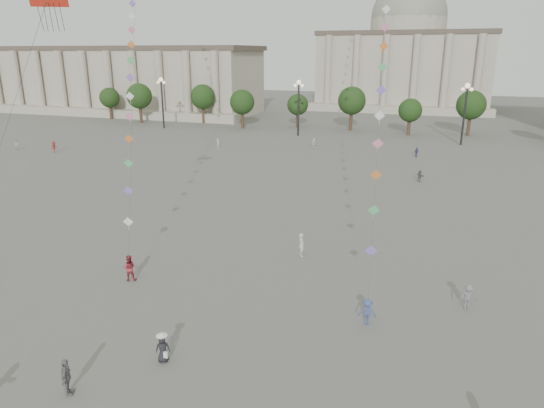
% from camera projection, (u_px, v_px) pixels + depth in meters
% --- Properties ---
extents(ground, '(360.00, 360.00, 0.00)m').
position_uv_depth(ground, '(213.00, 345.00, 27.29)').
color(ground, '#595754').
rests_on(ground, ground).
extents(hall_west, '(84.00, 26.22, 17.20)m').
position_uv_depth(hall_west, '(112.00, 80.00, 132.63)').
color(hall_west, '#A99D8E').
rests_on(hall_west, ground).
extents(hall_central, '(48.30, 34.30, 35.50)m').
position_uv_depth(hall_central, '(405.00, 57.00, 139.63)').
color(hall_central, '#A99D8E').
rests_on(hall_central, ground).
extents(tree_row, '(137.12, 5.12, 8.00)m').
position_uv_depth(tree_row, '(382.00, 106.00, 96.06)').
color(tree_row, '#3A2D1D').
rests_on(tree_row, ground).
extents(lamp_post_far_west, '(2.00, 0.90, 10.65)m').
position_uv_depth(lamp_post_far_west, '(162.00, 93.00, 102.13)').
color(lamp_post_far_west, '#262628').
rests_on(lamp_post_far_west, ground).
extents(lamp_post_mid_west, '(2.00, 0.90, 10.65)m').
position_uv_depth(lamp_post_mid_west, '(299.00, 98.00, 92.88)').
color(lamp_post_mid_west, '#262628').
rests_on(lamp_post_mid_west, ground).
extents(lamp_post_mid_east, '(2.00, 0.90, 10.65)m').
position_uv_depth(lamp_post_mid_east, '(466.00, 103.00, 83.62)').
color(lamp_post_mid_east, '#262628').
rests_on(lamp_post_mid_east, ground).
extents(person_crowd_0, '(0.88, 0.93, 1.54)m').
position_uv_depth(person_crowd_0, '(416.00, 152.00, 75.61)').
color(person_crowd_0, navy).
rests_on(person_crowd_0, ground).
extents(person_crowd_1, '(1.10, 1.01, 1.81)m').
position_uv_depth(person_crowd_1, '(17.00, 144.00, 81.35)').
color(person_crowd_1, '#B2B2AE').
rests_on(person_crowd_1, ground).
extents(person_crowd_2, '(0.88, 1.31, 1.88)m').
position_uv_depth(person_crowd_2, '(54.00, 147.00, 79.00)').
color(person_crowd_2, maroon).
rests_on(person_crowd_2, ground).
extents(person_crowd_4, '(1.60, 1.42, 1.76)m').
position_uv_depth(person_crowd_4, '(314.00, 143.00, 82.33)').
color(person_crowd_4, silver).
rests_on(person_crowd_4, ground).
extents(person_crowd_6, '(1.25, 0.93, 1.73)m').
position_uv_depth(person_crowd_6, '(468.00, 297.00, 30.80)').
color(person_crowd_6, slate).
rests_on(person_crowd_6, ground).
extents(person_crowd_10, '(0.49, 0.66, 1.66)m').
position_uv_depth(person_crowd_10, '(218.00, 143.00, 82.60)').
color(person_crowd_10, silver).
rests_on(person_crowd_10, ground).
extents(person_crowd_12, '(1.23, 1.40, 1.53)m').
position_uv_depth(person_crowd_12, '(420.00, 176.00, 61.25)').
color(person_crowd_12, slate).
rests_on(person_crowd_12, ground).
extents(person_crowd_13, '(0.78, 0.85, 1.94)m').
position_uv_depth(person_crowd_13, '(301.00, 245.00, 38.88)').
color(person_crowd_13, beige).
rests_on(person_crowd_13, ground).
extents(tourist_3, '(0.92, 1.22, 1.92)m').
position_uv_depth(tourist_3, '(66.00, 377.00, 23.07)').
color(tourist_3, slate).
rests_on(tourist_3, ground).
extents(kite_flyer_0, '(1.15, 1.05, 1.93)m').
position_uv_depth(kite_flyer_0, '(129.00, 268.00, 34.73)').
color(kite_flyer_0, maroon).
rests_on(kite_flyer_0, ground).
extents(kite_flyer_1, '(1.14, 0.73, 1.68)m').
position_uv_depth(kite_flyer_1, '(367.00, 312.00, 29.07)').
color(kite_flyer_1, '#374A7D').
rests_on(kite_flyer_1, ground).
extents(hat_person, '(0.90, 0.81, 1.69)m').
position_uv_depth(hat_person, '(163.00, 348.00, 25.58)').
color(hat_person, black).
rests_on(hat_person, ground).
extents(dragon_kite, '(6.46, 1.51, 20.31)m').
position_uv_depth(dragon_kite, '(48.00, 13.00, 29.03)').
color(dragon_kite, red).
rests_on(dragon_kite, ground).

